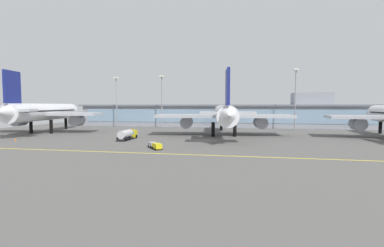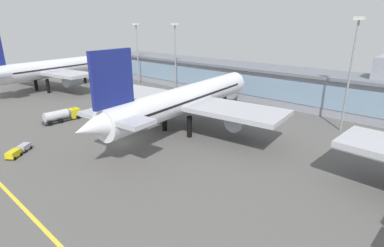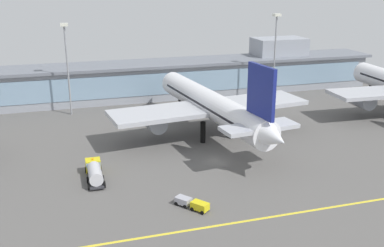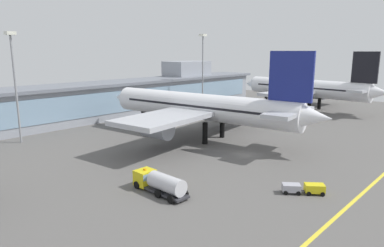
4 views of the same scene
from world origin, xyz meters
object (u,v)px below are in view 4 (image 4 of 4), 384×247
(baggage_tug_near, at_px, (304,188))
(apron_light_mast_east, at_px, (14,71))
(airliner_near_right, at_px, (202,107))
(fuel_tanker_truck, at_px, (159,182))
(airliner_far_right, at_px, (307,89))
(apron_light_mast_centre, at_px, (203,62))

(baggage_tug_near, relative_size, apron_light_mast_east, 0.23)
(airliner_near_right, bearing_deg, baggage_tug_near, 149.41)
(fuel_tanker_truck, height_order, baggage_tug_near, fuel_tanker_truck)
(baggage_tug_near, bearing_deg, airliner_far_right, 77.15)
(apron_light_mast_centre, xyz_separation_m, apron_light_mast_east, (-55.33, 2.95, -0.71))
(airliner_far_right, height_order, apron_light_mast_east, apron_light_mast_east)
(airliner_far_right, bearing_deg, apron_light_mast_centre, 52.60)
(airliner_far_right, distance_m, apron_light_mast_centre, 36.02)
(airliner_near_right, bearing_deg, fuel_tanker_truck, 113.75)
(apron_light_mast_centre, height_order, apron_light_mast_east, apron_light_mast_centre)
(apron_light_mast_east, bearing_deg, airliner_near_right, -41.86)
(apron_light_mast_centre, distance_m, apron_light_mast_east, 55.41)
(fuel_tanker_truck, relative_size, baggage_tug_near, 1.69)
(airliner_near_right, distance_m, airliner_far_right, 53.12)
(apron_light_mast_east, bearing_deg, apron_light_mast_centre, -3.06)
(airliner_far_right, relative_size, apron_light_mast_east, 2.18)
(airliner_near_right, height_order, fuel_tanker_truck, airliner_near_right)
(fuel_tanker_truck, xyz_separation_m, baggage_tug_near, (13.21, -14.82, -0.72))
(airliner_far_right, bearing_deg, airliner_near_right, 93.22)
(fuel_tanker_truck, distance_m, baggage_tug_near, 19.87)
(apron_light_mast_centre, bearing_deg, airliner_far_right, -40.22)
(fuel_tanker_truck, height_order, apron_light_mast_east, apron_light_mast_east)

